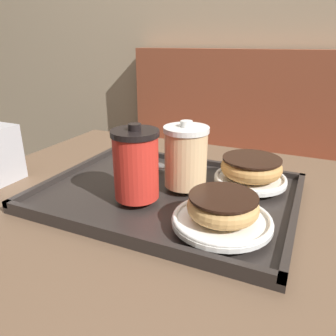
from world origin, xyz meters
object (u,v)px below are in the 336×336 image
Objects in this scene: coffee_cup_rear at (186,156)px; donut_plain at (251,167)px; donut_chocolate_glazed at (223,206)px; coffee_cup_front at (135,164)px; spoon at (155,163)px.

donut_plain is (0.12, 0.07, -0.03)m from coffee_cup_rear.
donut_plain is (0.01, 0.19, 0.00)m from donut_chocolate_glazed.
donut_plain reaches higher than donut_chocolate_glazed.
coffee_cup_rear is 0.14m from donut_plain.
coffee_cup_rear is at bearing 132.99° from donut_chocolate_glazed.
donut_chocolate_glazed is (0.18, -0.03, -0.03)m from coffee_cup_front.
coffee_cup_rear is at bearing -149.53° from donut_plain.
donut_chocolate_glazed is 0.92× the size of donut_plain.
coffee_cup_front is at bearing -126.31° from coffee_cup_rear.
coffee_cup_front reaches higher than coffee_cup_rear.
spoon is (-0.23, 0.01, -0.03)m from donut_plain.
coffee_cup_front reaches higher than spoon.
spoon is at bearing 138.21° from donut_chocolate_glazed.
donut_chocolate_glazed is 0.29m from spoon.
spoon is at bearing 104.67° from coffee_cup_front.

